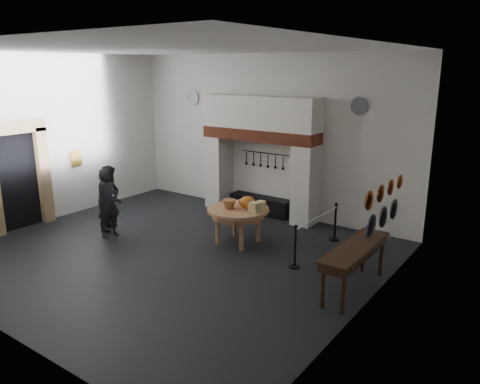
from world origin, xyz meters
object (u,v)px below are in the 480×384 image
Objects in this scene: visitor_near at (108,203)px; visitor_far at (111,198)px; barrier_post_near at (295,248)px; barrier_post_far at (335,223)px; side_table at (356,248)px; work_table at (238,210)px; iron_range at (261,205)px.

visitor_near reaches higher than visitor_far.
barrier_post_near is 2.00m from barrier_post_far.
side_table is 2.44× the size of barrier_post_near.
side_table and barrier_post_near have the same top height.
side_table is at bearing -13.04° from work_table.
side_table reaches higher than work_table.
barrier_post_near is (-1.42, 0.27, -0.42)m from side_table.
barrier_post_far is (-1.42, 2.27, -0.42)m from side_table.
work_table is 3.25m from visitor_near.
side_table is at bearing -77.69° from visitor_near.
visitor_far reaches higher than iron_range.
visitor_far is at bearing -152.98° from barrier_post_far.
visitor_far is (-0.40, 0.40, -0.02)m from visitor_near.
visitor_near is at bearing -147.46° from barrier_post_far.
visitor_near is at bearing -152.79° from work_table.
visitor_far is 6.54m from side_table.
barrier_post_far reaches higher than iron_range.
visitor_near reaches higher than side_table.
work_table is 2.41m from barrier_post_far.
barrier_post_near is (2.68, -2.79, 0.20)m from iron_range.
barrier_post_near is at bearing -90.00° from barrier_post_far.
iron_range is 2.53m from work_table.
visitor_near is 0.57m from visitor_far.
side_table is at bearing -36.73° from iron_range.
barrier_post_far is at bearing -16.32° from iron_range.
barrier_post_far is (0.00, 2.00, 0.00)m from barrier_post_near.
work_table is (0.86, -2.31, 0.59)m from iron_range.
iron_range is at bearing -65.86° from visitor_far.
visitor_far reaches higher than side_table.
visitor_far is at bearing 50.47° from visitor_near.
side_table is (6.14, 0.74, 0.01)m from visitor_near.
work_table is 3.47m from visitor_far.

